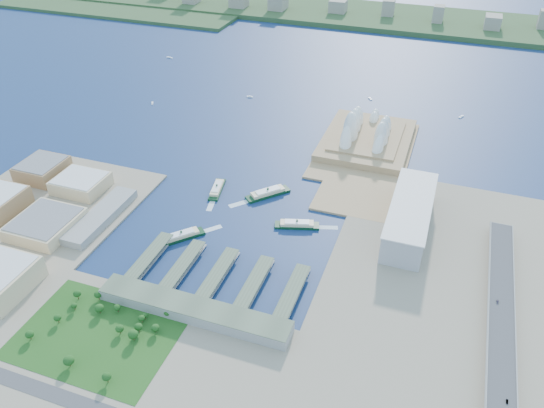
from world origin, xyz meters
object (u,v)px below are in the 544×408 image
at_px(ferry_b, 268,192).
at_px(car_b, 507,401).
at_px(toaster_building, 410,216).
at_px(ferry_c, 181,235).
at_px(ferry_d, 297,223).
at_px(car_c, 498,302).
at_px(ferry_a, 217,188).
at_px(opera_house, 369,126).

height_order(ferry_b, car_b, car_b).
relative_size(toaster_building, ferry_c, 2.80).
relative_size(ferry_c, ferry_d, 1.02).
bearing_deg(toaster_building, car_c, -47.32).
bearing_deg(ferry_d, ferry_a, 55.45).
bearing_deg(ferry_c, ferry_b, -75.68).
distance_m(ferry_b, ferry_d, 78.04).
bearing_deg(toaster_building, car_b, -64.25).
distance_m(ferry_a, car_b, 428.65).
relative_size(toaster_building, car_c, 30.51).
height_order(ferry_b, ferry_c, ferry_b).
bearing_deg(car_c, car_b, -86.07).
height_order(toaster_building, ferry_a, toaster_building).
distance_m(ferry_a, ferry_b, 69.55).
relative_size(toaster_building, ferry_a, 2.98).
bearing_deg(ferry_b, opera_house, 105.06).
xyz_separation_m(ferry_b, ferry_c, (-65.09, -121.05, -0.54)).
distance_m(ferry_d, car_b, 302.49).
bearing_deg(ferry_d, ferry_b, 30.47).
relative_size(ferry_a, ferry_c, 0.94).
xyz_separation_m(opera_house, ferry_b, (-95.67, -185.78, -26.23)).
relative_size(ferry_b, ferry_c, 1.10).
bearing_deg(ferry_a, ferry_c, -99.50).
distance_m(ferry_b, car_c, 312.39).
xyz_separation_m(ferry_c, car_b, (359.76, -119.11, 10.33)).
relative_size(car_b, car_c, 0.85).
xyz_separation_m(toaster_building, ferry_a, (-254.07, 1.67, -15.58)).
bearing_deg(ferry_a, car_c, -28.64).
xyz_separation_m(toaster_building, car_b, (109.00, -225.94, -4.94)).
relative_size(opera_house, ferry_c, 3.25).
bearing_deg(toaster_building, ferry_b, 175.62).
relative_size(ferry_d, car_c, 10.67).
bearing_deg(car_c, toaster_building, 132.68).
distance_m(ferry_c, car_b, 379.10).
distance_m(ferry_a, ferry_c, 108.55).
distance_m(opera_house, toaster_building, 219.62).
height_order(ferry_c, car_c, car_c).
distance_m(toaster_building, ferry_c, 272.99).
xyz_separation_m(ferry_b, car_c, (286.67, -123.74, 9.82)).
bearing_deg(ferry_d, opera_house, -25.82).
relative_size(opera_house, ferry_b, 2.95).
relative_size(opera_house, car_b, 41.82).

